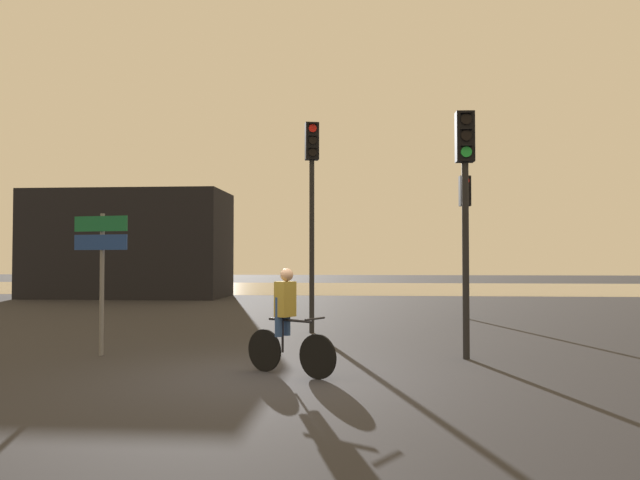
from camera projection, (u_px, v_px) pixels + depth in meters
name	position (u px, v px, depth m)	size (l,w,h in m)	color
ground_plane	(261.00, 377.00, 9.28)	(120.00, 120.00, 0.00)	#28282D
water_strip	(342.00, 288.00, 38.00)	(80.00, 16.00, 0.01)	#9E937F
distant_building	(129.00, 244.00, 28.83)	(8.92, 4.00, 4.88)	black
traffic_light_far_right	(465.00, 219.00, 18.50)	(0.35, 0.36, 4.24)	black
traffic_light_center	(312.00, 188.00, 15.00)	(0.37, 0.39, 5.06)	black
traffic_light_near_right	(465.00, 186.00, 11.07)	(0.33, 0.34, 4.39)	black
direction_sign_post	(101.00, 257.00, 11.42)	(1.08, 0.24, 2.60)	slate
cyclist	(287.00, 321.00, 9.51)	(1.46, 0.96, 1.62)	black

